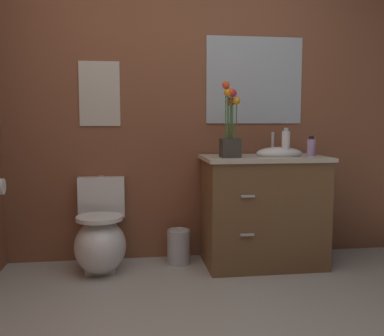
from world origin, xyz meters
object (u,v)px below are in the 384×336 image
(wall_poster, at_px, (100,94))
(wall_mirror, at_px, (254,80))
(soap_bottle, at_px, (311,147))
(toilet, at_px, (101,239))
(flower_vase, at_px, (230,130))
(vanity_cabinet, at_px, (263,209))
(trash_bin, at_px, (179,247))
(lotion_bottle, at_px, (286,143))

(wall_poster, xyz_separation_m, wall_mirror, (1.25, 0.00, 0.12))
(soap_bottle, distance_m, wall_mirror, 0.72)
(toilet, bearing_deg, flower_vase, -6.33)
(toilet, bearing_deg, soap_bottle, -1.88)
(vanity_cabinet, relative_size, trash_bin, 3.79)
(vanity_cabinet, xyz_separation_m, trash_bin, (-0.65, 0.11, -0.30))
(vanity_cabinet, relative_size, soap_bottle, 6.70)
(toilet, relative_size, flower_vase, 1.24)
(toilet, relative_size, trash_bin, 2.54)
(flower_vase, distance_m, trash_bin, 1.01)
(soap_bottle, distance_m, lotion_bottle, 0.22)
(vanity_cabinet, bearing_deg, flower_vase, -164.48)
(soap_bottle, height_order, lotion_bottle, lotion_bottle)
(flower_vase, height_order, wall_poster, wall_poster)
(vanity_cabinet, distance_m, wall_mirror, 1.05)
(wall_poster, bearing_deg, vanity_cabinet, -13.24)
(vanity_cabinet, distance_m, trash_bin, 0.73)
(soap_bottle, relative_size, lotion_bottle, 0.71)
(vanity_cabinet, height_order, flower_vase, flower_vase)
(vanity_cabinet, bearing_deg, trash_bin, 170.84)
(soap_bottle, xyz_separation_m, trash_bin, (-1.02, 0.13, -0.78))
(toilet, xyz_separation_m, wall_mirror, (1.25, 0.27, 1.21))
(flower_vase, bearing_deg, toilet, 173.67)
(toilet, distance_m, wall_mirror, 1.76)
(trash_bin, bearing_deg, flower_vase, -26.98)
(wall_poster, bearing_deg, toilet, -90.00)
(flower_vase, bearing_deg, vanity_cabinet, 15.52)
(lotion_bottle, relative_size, wall_poster, 0.43)
(toilet, distance_m, wall_poster, 1.12)
(lotion_bottle, bearing_deg, wall_poster, 165.87)
(vanity_cabinet, xyz_separation_m, flower_vase, (-0.29, -0.08, 0.62))
(lotion_bottle, bearing_deg, toilet, 176.56)
(trash_bin, xyz_separation_m, wall_mirror, (0.65, 0.19, 1.31))
(toilet, height_order, wall_mirror, wall_mirror)
(soap_bottle, relative_size, trash_bin, 0.57)
(vanity_cabinet, height_order, soap_bottle, vanity_cabinet)
(lotion_bottle, bearing_deg, vanity_cabinet, 158.62)
(toilet, height_order, flower_vase, flower_vase)
(vanity_cabinet, bearing_deg, toilet, 178.79)
(trash_bin, bearing_deg, vanity_cabinet, -9.16)
(vanity_cabinet, relative_size, flower_vase, 1.85)
(vanity_cabinet, xyz_separation_m, soap_bottle, (0.36, -0.03, 0.48))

